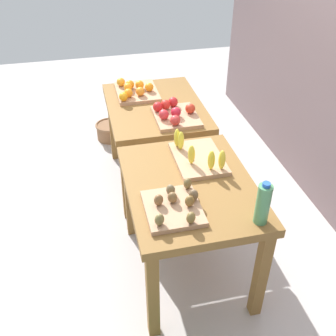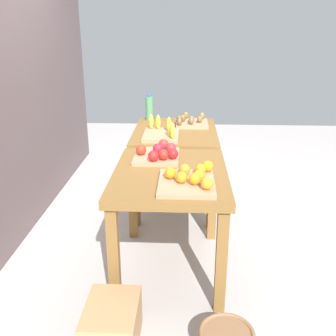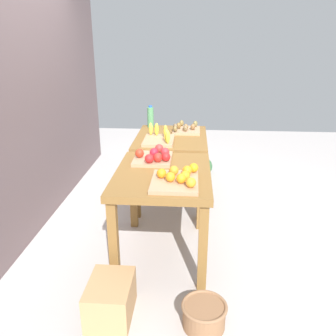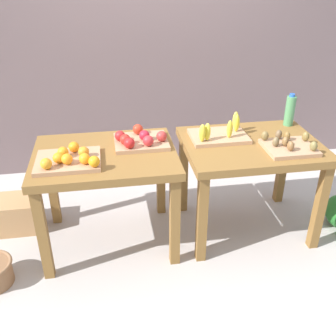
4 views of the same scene
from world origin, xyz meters
TOP-DOWN VIEW (x-y plane):
  - ground_plane at (0.00, 0.00)m, footprint 8.00×8.00m
  - back_wall at (0.00, 1.35)m, footprint 4.40×0.12m
  - display_table_left at (-0.56, 0.00)m, footprint 1.04×0.80m
  - display_table_right at (0.56, 0.00)m, footprint 1.04×0.80m
  - orange_bin at (-0.80, -0.13)m, footprint 0.45×0.37m
  - apple_bin at (-0.29, 0.10)m, footprint 0.41×0.35m
  - banana_crate at (0.33, 0.12)m, footprint 0.44×0.32m
  - kiwi_bin at (0.78, -0.16)m, footprint 0.37×0.33m
  - water_bottle at (0.98, 0.29)m, footprint 0.08×0.08m
  - watermelon_pile at (1.46, -0.26)m, footprint 0.63×0.64m
  - cardboard_produce_box at (-1.36, 0.30)m, footprint 0.40×0.30m

SIDE VIEW (x-z plane):
  - ground_plane at x=0.00m, z-range 0.00..0.00m
  - watermelon_pile at x=1.46m, z-range -0.01..0.27m
  - cardboard_produce_box at x=-1.36m, z-range 0.00..0.28m
  - display_table_left at x=-0.56m, z-range 0.28..1.07m
  - display_table_right at x=0.56m, z-range 0.28..1.07m
  - kiwi_bin at x=0.78m, z-range 0.77..0.87m
  - banana_crate at x=0.33m, z-range 0.74..0.91m
  - orange_bin at x=-0.80m, z-range 0.78..0.88m
  - apple_bin at x=-0.29m, z-range 0.78..0.89m
  - water_bottle at x=0.98m, z-range 0.78..1.06m
  - back_wall at x=0.00m, z-range 0.00..3.00m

